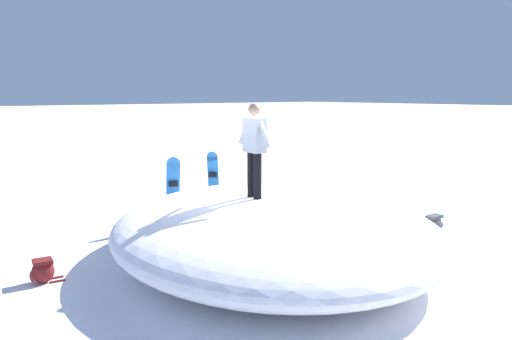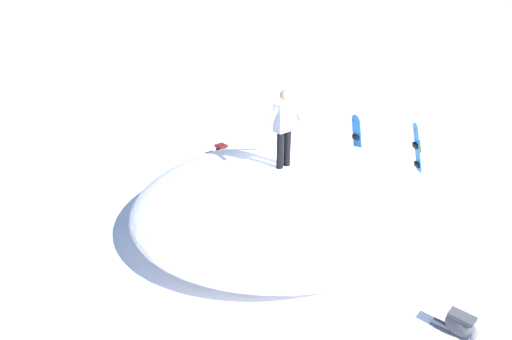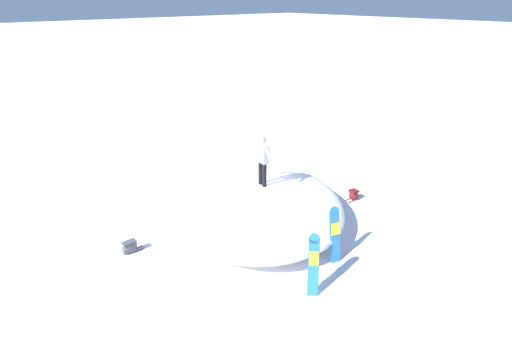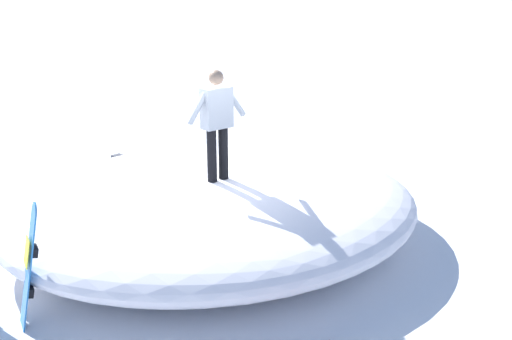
# 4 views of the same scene
# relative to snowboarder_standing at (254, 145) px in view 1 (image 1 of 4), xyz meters

# --- Properties ---
(ground) EXTENTS (240.00, 240.00, 0.00)m
(ground) POSITION_rel_snowboarder_standing_xyz_m (-0.04, 0.27, -2.04)
(ground) COLOR white
(snow_mound) EXTENTS (7.47, 7.97, 1.13)m
(snow_mound) POSITION_rel_snowboarder_standing_xyz_m (0.31, -0.15, -1.47)
(snow_mound) COLOR white
(snow_mound) RESTS_ON ground
(snowboarder_standing) EXTENTS (0.27, 0.99, 1.60)m
(snowboarder_standing) POSITION_rel_snowboarder_standing_xyz_m (0.00, 0.00, 0.00)
(snowboarder_standing) COLOR black
(snowboarder_standing) RESTS_ON snow_mound
(snowboard_primary_upright) EXTENTS (0.45, 0.46, 1.53)m
(snowboard_primary_upright) POSITION_rel_snowboarder_standing_xyz_m (1.39, 3.40, -1.25)
(snowboard_primary_upright) COLOR #2672BF
(snowboard_primary_upright) RESTS_ON ground
(snowboard_secondary_upright) EXTENTS (0.38, 0.40, 1.55)m
(snowboard_secondary_upright) POSITION_rel_snowboarder_standing_xyz_m (0.02, 2.92, -1.24)
(snowboard_secondary_upright) COLOR #2672BF
(snowboard_secondary_upright) RESTS_ON ground
(backpack_near) EXTENTS (0.52, 0.35, 0.37)m
(backpack_near) POSITION_rel_snowboarder_standing_xyz_m (-3.17, 1.24, -1.85)
(backpack_near) COLOR maroon
(backpack_near) RESTS_ON ground
(backpack_far) EXTENTS (0.64, 0.25, 0.37)m
(backpack_far) POSITION_rel_snowboarder_standing_xyz_m (4.10, -0.92, -1.85)
(backpack_far) COLOR #4C4C51
(backpack_far) RESTS_ON ground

